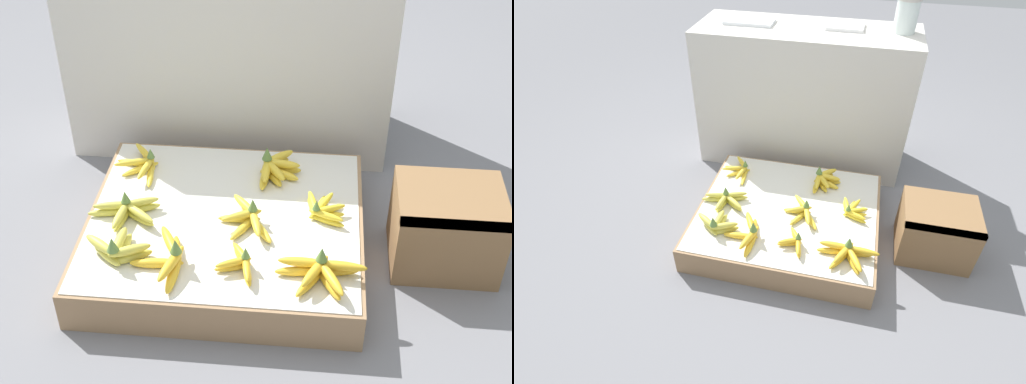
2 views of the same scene
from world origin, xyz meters
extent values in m
plane|color=slate|center=(0.00, 0.00, 0.00)|extent=(10.00, 10.00, 0.00)
cube|color=#997551|center=(0.00, 0.00, 0.07)|extent=(0.93, 0.82, 0.14)
cube|color=silver|center=(0.00, 0.00, 0.15)|extent=(0.90, 0.80, 0.00)
cube|color=beige|center=(-0.06, 0.74, 0.42)|extent=(1.26, 0.46, 0.84)
cube|color=olive|center=(0.74, 0.03, 0.14)|extent=(0.35, 0.29, 0.28)
cube|color=brown|center=(0.74, -0.11, 0.27)|extent=(0.35, 0.02, 0.02)
ellipsoid|color=gold|center=(-0.26, -0.24, 0.16)|extent=(0.13, 0.09, 0.03)
ellipsoid|color=gold|center=(-0.30, -0.20, 0.16)|extent=(0.05, 0.14, 0.03)
ellipsoid|color=gold|center=(-0.34, -0.24, 0.16)|extent=(0.12, 0.11, 0.03)
ellipsoid|color=gold|center=(-0.27, -0.24, 0.19)|extent=(0.13, 0.09, 0.03)
ellipsoid|color=gold|center=(-0.31, -0.21, 0.19)|extent=(0.04, 0.14, 0.03)
ellipsoid|color=gold|center=(-0.36, -0.23, 0.19)|extent=(0.13, 0.10, 0.03)
cone|color=#5B7F3D|center=(-0.31, -0.26, 0.24)|extent=(0.04, 0.04, 0.05)
ellipsoid|color=gold|center=(-0.12, -0.21, 0.16)|extent=(0.06, 0.17, 0.03)
ellipsoid|color=gold|center=(-0.18, -0.26, 0.16)|extent=(0.17, 0.05, 0.03)
ellipsoid|color=gold|center=(-0.12, -0.30, 0.16)|extent=(0.04, 0.17, 0.03)
ellipsoid|color=gold|center=(-0.15, -0.20, 0.19)|extent=(0.10, 0.16, 0.03)
ellipsoid|color=gold|center=(-0.13, -0.29, 0.19)|extent=(0.08, 0.17, 0.03)
cone|color=#5B7F3D|center=(-0.12, -0.25, 0.24)|extent=(0.04, 0.04, 0.05)
ellipsoid|color=gold|center=(0.08, -0.21, 0.16)|extent=(0.08, 0.11, 0.02)
ellipsoid|color=gold|center=(0.06, -0.25, 0.16)|extent=(0.12, 0.06, 0.02)
ellipsoid|color=gold|center=(0.10, -0.27, 0.16)|extent=(0.05, 0.12, 0.02)
ellipsoid|color=gold|center=(0.08, -0.21, 0.18)|extent=(0.08, 0.11, 0.02)
ellipsoid|color=gold|center=(0.06, -0.25, 0.18)|extent=(0.12, 0.07, 0.02)
ellipsoid|color=gold|center=(0.10, -0.27, 0.18)|extent=(0.04, 0.12, 0.02)
cone|color=#5B7F3D|center=(0.10, -0.24, 0.21)|extent=(0.03, 0.03, 0.04)
ellipsoid|color=gold|center=(0.26, -0.25, 0.16)|extent=(0.16, 0.05, 0.03)
ellipsoid|color=gold|center=(0.30, -0.29, 0.16)|extent=(0.11, 0.15, 0.03)
ellipsoid|color=gold|center=(0.35, -0.29, 0.16)|extent=(0.10, 0.15, 0.03)
ellipsoid|color=gold|center=(0.37, -0.24, 0.16)|extent=(0.16, 0.04, 0.03)
ellipsoid|color=gold|center=(0.27, -0.24, 0.19)|extent=(0.16, 0.03, 0.03)
ellipsoid|color=gold|center=(0.31, -0.28, 0.19)|extent=(0.10, 0.15, 0.03)
ellipsoid|color=gold|center=(0.36, -0.30, 0.19)|extent=(0.10, 0.15, 0.03)
ellipsoid|color=gold|center=(0.39, -0.25, 0.19)|extent=(0.16, 0.04, 0.03)
cone|color=#5B7F3D|center=(0.33, -0.24, 0.23)|extent=(0.04, 0.04, 0.05)
ellipsoid|color=gold|center=(-0.39, -0.03, 0.16)|extent=(0.14, 0.06, 0.03)
ellipsoid|color=gold|center=(-0.34, -0.05, 0.16)|extent=(0.05, 0.14, 0.03)
ellipsoid|color=gold|center=(-0.29, -0.04, 0.16)|extent=(0.13, 0.10, 0.03)
ellipsoid|color=gold|center=(-0.29, 0.00, 0.16)|extent=(0.14, 0.08, 0.03)
ellipsoid|color=gold|center=(-0.37, -0.02, 0.19)|extent=(0.14, 0.05, 0.03)
ellipsoid|color=gold|center=(-0.34, -0.07, 0.19)|extent=(0.04, 0.14, 0.03)
ellipsoid|color=gold|center=(-0.28, -0.05, 0.19)|extent=(0.13, 0.11, 0.03)
ellipsoid|color=gold|center=(-0.29, 0.00, 0.19)|extent=(0.14, 0.08, 0.03)
cone|color=#5B7F3D|center=(-0.33, -0.02, 0.22)|extent=(0.03, 0.03, 0.04)
ellipsoid|color=gold|center=(0.08, 0.02, 0.16)|extent=(0.09, 0.14, 0.03)
ellipsoid|color=gold|center=(0.05, -0.02, 0.16)|extent=(0.14, 0.04, 0.03)
ellipsoid|color=gold|center=(0.07, -0.07, 0.16)|extent=(0.09, 0.14, 0.03)
ellipsoid|color=gold|center=(0.13, -0.07, 0.16)|extent=(0.10, 0.14, 0.03)
ellipsoid|color=gold|center=(0.07, 0.02, 0.19)|extent=(0.11, 0.13, 0.03)
ellipsoid|color=gold|center=(0.06, -0.03, 0.19)|extent=(0.14, 0.09, 0.03)
ellipsoid|color=gold|center=(0.11, -0.06, 0.19)|extent=(0.06, 0.14, 0.03)
cone|color=#5B7F3D|center=(0.10, -0.02, 0.22)|extent=(0.03, 0.03, 0.04)
ellipsoid|color=yellow|center=(0.34, 0.00, 0.16)|extent=(0.12, 0.07, 0.02)
ellipsoid|color=yellow|center=(0.34, 0.02, 0.16)|extent=(0.12, 0.05, 0.02)
ellipsoid|color=yellow|center=(0.34, 0.05, 0.16)|extent=(0.11, 0.10, 0.02)
ellipsoid|color=yellow|center=(0.32, 0.07, 0.16)|extent=(0.05, 0.12, 0.02)
ellipsoid|color=yellow|center=(0.29, 0.06, 0.16)|extent=(0.05, 0.12, 0.02)
ellipsoid|color=yellow|center=(0.34, 0.00, 0.18)|extent=(0.12, 0.07, 0.02)
ellipsoid|color=yellow|center=(0.35, 0.03, 0.18)|extent=(0.12, 0.07, 0.02)
ellipsoid|color=yellow|center=(0.33, 0.07, 0.18)|extent=(0.08, 0.12, 0.02)
ellipsoid|color=yellow|center=(0.29, 0.07, 0.18)|extent=(0.05, 0.12, 0.02)
cone|color=#5B7F3D|center=(0.30, 0.02, 0.21)|extent=(0.03, 0.03, 0.04)
ellipsoid|color=gold|center=(-0.33, 0.29, 0.16)|extent=(0.10, 0.14, 0.02)
ellipsoid|color=gold|center=(-0.36, 0.26, 0.16)|extent=(0.15, 0.04, 0.02)
ellipsoid|color=gold|center=(-0.34, 0.23, 0.16)|extent=(0.13, 0.11, 0.02)
ellipsoid|color=gold|center=(-0.30, 0.20, 0.16)|extent=(0.04, 0.15, 0.02)
ellipsoid|color=gold|center=(-0.34, 0.30, 0.18)|extent=(0.11, 0.13, 0.02)
ellipsoid|color=gold|center=(-0.36, 0.24, 0.18)|extent=(0.15, 0.07, 0.02)
ellipsoid|color=gold|center=(-0.31, 0.21, 0.18)|extent=(0.05, 0.15, 0.02)
cone|color=#5B7F3D|center=(-0.30, 0.26, 0.21)|extent=(0.03, 0.03, 0.04)
ellipsoid|color=gold|center=(0.12, 0.21, 0.16)|extent=(0.04, 0.14, 0.03)
ellipsoid|color=gold|center=(0.14, 0.23, 0.16)|extent=(0.09, 0.13, 0.03)
ellipsoid|color=gold|center=(0.18, 0.24, 0.16)|extent=(0.13, 0.08, 0.03)
ellipsoid|color=gold|center=(0.18, 0.27, 0.16)|extent=(0.13, 0.03, 0.03)
ellipsoid|color=gold|center=(0.15, 0.29, 0.16)|extent=(0.12, 0.11, 0.03)
ellipsoid|color=gold|center=(0.12, 0.21, 0.19)|extent=(0.03, 0.13, 0.03)
ellipsoid|color=gold|center=(0.15, 0.22, 0.19)|extent=(0.10, 0.13, 0.03)
ellipsoid|color=gold|center=(0.17, 0.26, 0.19)|extent=(0.14, 0.04, 0.03)
ellipsoid|color=gold|center=(0.16, 0.30, 0.19)|extent=(0.12, 0.11, 0.03)
cone|color=#5B7F3D|center=(0.12, 0.27, 0.23)|extent=(0.04, 0.04, 0.05)
cylinder|color=silver|center=(0.45, 0.79, 0.92)|extent=(0.12, 0.12, 0.16)
cube|color=white|center=(0.14, 0.79, 0.85)|extent=(0.21, 0.16, 0.02)
cube|color=white|center=(-0.40, 0.75, 0.85)|extent=(0.28, 0.15, 0.02)
camera|label=1|loc=(0.28, -1.82, 1.69)|focal=50.00mm
camera|label=2|loc=(0.27, -1.53, 1.53)|focal=28.00mm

